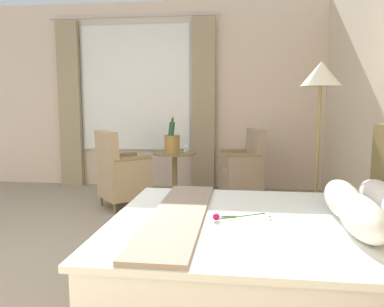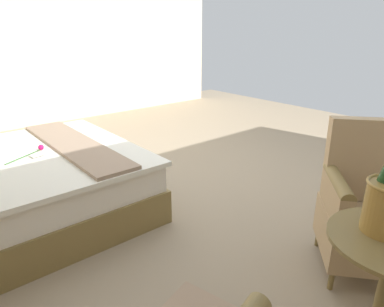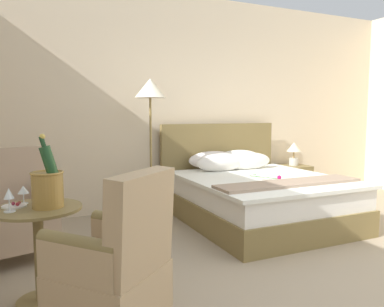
% 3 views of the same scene
% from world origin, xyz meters
% --- Properties ---
extents(ground_plane, '(8.13, 8.13, 0.00)m').
position_xyz_m(ground_plane, '(0.00, 0.00, 0.00)').
color(ground_plane, gray).
extents(wall_headboard_side, '(6.75, 0.12, 2.97)m').
position_xyz_m(wall_headboard_side, '(0.00, 3.05, 1.49)').
color(wall_headboard_side, beige).
rests_on(wall_headboard_side, ground).
extents(bed, '(1.80, 2.10, 1.19)m').
position_xyz_m(bed, '(0.19, 1.92, 0.34)').
color(bed, olive).
rests_on(bed, ground).
extents(nightstand, '(0.44, 0.46, 0.52)m').
position_xyz_m(nightstand, '(1.43, 2.71, 0.26)').
color(nightstand, olive).
rests_on(nightstand, ground).
extents(bedside_lamp, '(0.23, 0.23, 0.36)m').
position_xyz_m(bedside_lamp, '(1.43, 2.71, 0.76)').
color(bedside_lamp, beige).
rests_on(bedside_lamp, nightstand).
extents(floor_lamp_brass, '(0.38, 0.38, 1.75)m').
position_xyz_m(floor_lamp_brass, '(-1.00, 2.43, 1.50)').
color(floor_lamp_brass, olive).
rests_on(floor_lamp_brass, ground).
extents(side_table_round, '(0.59, 0.59, 0.69)m').
position_xyz_m(side_table_round, '(-2.35, 0.79, 0.44)').
color(side_table_round, olive).
rests_on(side_table_round, ground).
extents(champagne_bucket, '(0.22, 0.22, 0.51)m').
position_xyz_m(champagne_bucket, '(-2.28, 0.77, 0.85)').
color(champagne_bucket, olive).
rests_on(champagne_bucket, side_table_round).
extents(wine_glass_near_bucket, '(0.08, 0.08, 0.13)m').
position_xyz_m(wine_glass_near_bucket, '(-2.43, 0.94, 0.79)').
color(wine_glass_near_bucket, white).
rests_on(wine_glass_near_bucket, side_table_round).
extents(wine_glass_near_edge, '(0.08, 0.08, 0.16)m').
position_xyz_m(wine_glass_near_edge, '(-2.52, 0.74, 0.80)').
color(wine_glass_near_edge, white).
rests_on(wine_glass_near_edge, side_table_round).
extents(snack_plate, '(0.16, 0.16, 0.04)m').
position_xyz_m(snack_plate, '(-2.49, 0.87, 0.70)').
color(snack_plate, white).
rests_on(snack_plate, side_table_round).
extents(armchair_by_window, '(0.70, 0.64, 1.02)m').
position_xyz_m(armchair_by_window, '(-2.49, 1.75, 0.45)').
color(armchair_by_window, olive).
rests_on(armchair_by_window, ground).
extents(armchair_facing_bed, '(0.78, 0.79, 1.02)m').
position_xyz_m(armchair_facing_bed, '(-1.96, 0.14, 0.44)').
color(armchair_facing_bed, olive).
rests_on(armchair_facing_bed, ground).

